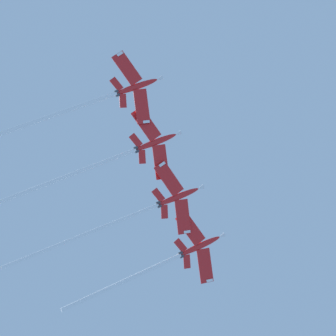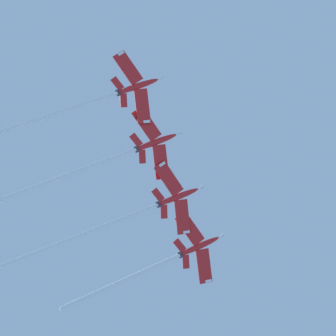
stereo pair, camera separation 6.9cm
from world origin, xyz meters
name	(u,v)px [view 1 (the left image)]	position (x,y,z in m)	size (l,w,h in m)	color
jet_far_left	(168,261)	(-32.42, -35.03, 169.60)	(19.57, 43.48, 16.84)	red
jet_inner_left	(145,210)	(-18.19, -32.12, 168.45)	(22.10, 50.80, 19.72)	red
jet_centre	(116,157)	(-2.95, -30.20, 168.70)	(20.95, 48.61, 19.14)	red
jet_inner_right	(91,102)	(11.99, -27.17, 167.33)	(21.23, 49.66, 20.44)	red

